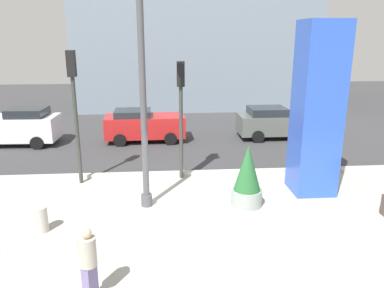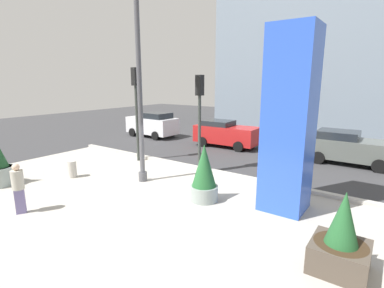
% 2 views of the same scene
% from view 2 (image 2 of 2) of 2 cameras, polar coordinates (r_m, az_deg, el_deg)
% --- Properties ---
extents(ground_plane, '(60.00, 60.00, 0.00)m').
position_cam_2_polar(ground_plane, '(14.51, 4.67, -4.55)').
color(ground_plane, '#38383A').
extents(plaza_pavement, '(18.00, 10.00, 0.02)m').
position_cam_2_polar(plaza_pavement, '(10.15, -13.44, -12.45)').
color(plaza_pavement, '#ADA89E').
rests_on(plaza_pavement, ground_plane).
extents(curb_strip, '(18.00, 0.24, 0.16)m').
position_cam_2_polar(curb_strip, '(13.77, 2.79, -5.10)').
color(curb_strip, '#B7B2A8').
rests_on(curb_strip, ground_plane).
extents(lamp_post, '(0.44, 0.44, 7.75)m').
position_cam_2_polar(lamp_post, '(11.96, -10.30, 10.15)').
color(lamp_post, '#4C4C51').
rests_on(lamp_post, ground_plane).
extents(art_pillar_blue, '(1.40, 1.40, 5.87)m').
position_cam_2_polar(art_pillar_blue, '(9.67, 18.67, 4.18)').
color(art_pillar_blue, blue).
rests_on(art_pillar_blue, ground_plane).
extents(potted_plant_near_left, '(1.19, 1.19, 1.88)m').
position_cam_2_polar(potted_plant_near_left, '(7.53, 27.35, -16.83)').
color(potted_plant_near_left, '#4C4238').
rests_on(potted_plant_near_left, ground_plane).
extents(potted_plant_near_right, '(1.01, 1.01, 2.07)m').
position_cam_2_polar(potted_plant_near_right, '(10.24, 2.41, -6.10)').
color(potted_plant_near_right, gray).
rests_on(potted_plant_near_right, ground_plane).
extents(concrete_bollard, '(0.36, 0.36, 0.75)m').
position_cam_2_polar(concrete_bollard, '(13.88, -22.59, -4.64)').
color(concrete_bollard, '#B2ADA3').
rests_on(concrete_bollard, ground_plane).
extents(traffic_light_corner, '(0.28, 0.42, 4.47)m').
position_cam_2_polar(traffic_light_corner, '(13.09, 1.52, 7.20)').
color(traffic_light_corner, '#333833').
rests_on(traffic_light_corner, ground_plane).
extents(traffic_light_far_side, '(0.28, 0.42, 4.88)m').
position_cam_2_polar(traffic_light_far_side, '(15.35, -10.98, 8.67)').
color(traffic_light_far_side, '#333833').
rests_on(traffic_light_far_side, ground_plane).
extents(car_far_lane, '(4.07, 2.16, 1.88)m').
position_cam_2_polar(car_far_lane, '(22.49, -7.78, 3.86)').
color(car_far_lane, silver).
rests_on(car_far_lane, ground_plane).
extents(car_passing_lane, '(4.15, 2.09, 1.68)m').
position_cam_2_polar(car_passing_lane, '(18.95, 6.67, 2.09)').
color(car_passing_lane, red).
rests_on(car_passing_lane, ground_plane).
extents(car_curb_west, '(4.34, 2.11, 1.68)m').
position_cam_2_polar(car_curb_west, '(16.96, 28.62, -0.60)').
color(car_curb_west, '#565B56').
rests_on(car_curb_west, ground_plane).
extents(pedestrian_on_sidewalk, '(0.49, 0.49, 1.67)m').
position_cam_2_polar(pedestrian_on_sidewalk, '(10.79, -31.13, -7.14)').
color(pedestrian_on_sidewalk, slate).
rests_on(pedestrian_on_sidewalk, ground_plane).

